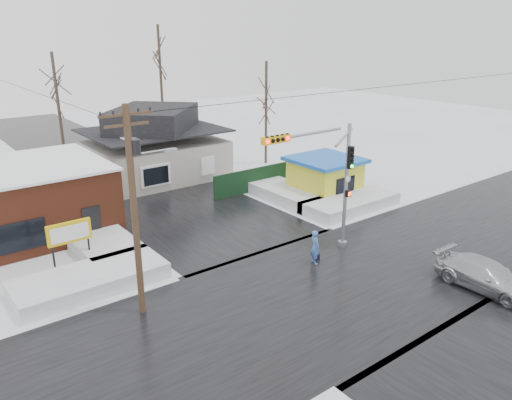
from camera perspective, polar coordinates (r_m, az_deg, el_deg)
ground at (r=24.32m, az=8.51°, el=-9.92°), size 120.00×120.00×0.00m
road_ns at (r=24.31m, az=8.51°, el=-9.90°), size 10.00×120.00×0.02m
road_ew at (r=24.31m, az=8.51°, el=-9.90°), size 120.00×10.00×0.02m
snowbank_nw at (r=25.19m, az=-18.39°, el=-8.64°), size 7.00×3.00×0.80m
snowbank_ne at (r=34.59m, az=10.70°, el=-0.33°), size 7.00×3.00×0.80m
snowbank_nside_w at (r=30.08m, az=-18.08°, el=-3.98°), size 3.00×8.00×0.80m
snowbank_nside_e at (r=36.63m, az=2.81°, el=1.10°), size 3.00×8.00×0.80m
traffic_signal at (r=26.12m, az=8.08°, el=2.98°), size 6.05×0.68×7.00m
utility_pole at (r=20.66m, az=-13.65°, el=-0.08°), size 3.15×0.44×9.00m
marquee_sign at (r=26.76m, az=-20.56°, el=-3.64°), size 2.20×0.21×2.55m
house at (r=41.54m, az=-11.53°, el=6.08°), size 10.40×8.40×5.76m
kiosk at (r=36.55m, az=7.87°, el=2.64°), size 4.60×4.60×2.88m
fence at (r=37.66m, az=0.27°, el=2.43°), size 8.00×0.12×1.80m
tree_far_left at (r=42.31m, az=-21.99°, el=12.68°), size 3.00×3.00×10.00m
tree_far_mid at (r=47.74m, az=-10.99°, el=16.18°), size 3.00×3.00×12.00m
tree_far_right at (r=44.43m, az=1.18°, el=13.22°), size 3.00×3.00×9.00m
pedestrian at (r=26.16m, az=6.74°, el=-5.39°), size 0.59×0.76×1.84m
car at (r=25.99m, az=24.80°, el=-7.88°), size 1.97×4.81×1.39m
shopping_bag at (r=26.83m, az=6.98°, el=-6.52°), size 0.30×0.21×0.35m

